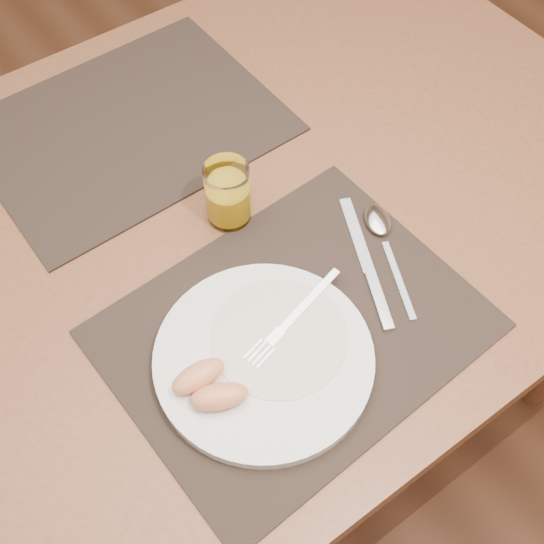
{
  "coord_description": "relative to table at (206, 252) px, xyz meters",
  "views": [
    {
      "loc": [
        -0.27,
        -0.55,
        1.51
      ],
      "look_at": [
        0.02,
        -0.14,
        0.77
      ],
      "focal_mm": 45.0,
      "sensor_mm": 36.0,
      "label": 1
    }
  ],
  "objects": [
    {
      "name": "placemat_far",
      "position": [
        0.0,
        0.22,
        0.09
      ],
      "size": [
        0.46,
        0.36,
        0.0
      ],
      "primitive_type": "cube",
      "rotation": [
        0.0,
        0.0,
        0.02
      ],
      "color": "#2C221B",
      "rests_on": "table"
    },
    {
      "name": "plate_dressing",
      "position": [
        -0.03,
        -0.23,
        0.1
      ],
      "size": [
        0.17,
        0.17,
        0.0
      ],
      "color": "white",
      "rests_on": "plate"
    },
    {
      "name": "plate",
      "position": [
        -0.06,
        -0.24,
        0.1
      ],
      "size": [
        0.27,
        0.27,
        0.02
      ],
      "primitive_type": "cylinder",
      "color": "white",
      "rests_on": "placemat_near"
    },
    {
      "name": "placemat_near",
      "position": [
        -0.0,
        -0.22,
        0.09
      ],
      "size": [
        0.47,
        0.37,
        0.0
      ],
      "primitive_type": "cube",
      "rotation": [
        0.0,
        0.0,
        0.05
      ],
      "color": "#2C221B",
      "rests_on": "table"
    },
    {
      "name": "grapefruit_wedges",
      "position": [
        -0.14,
        -0.24,
        0.12
      ],
      "size": [
        0.08,
        0.08,
        0.03
      ],
      "color": "#E18E5B",
      "rests_on": "plate"
    },
    {
      "name": "table",
      "position": [
        0.0,
        0.0,
        0.0
      ],
      "size": [
        1.4,
        0.9,
        0.75
      ],
      "color": "brown",
      "rests_on": "ground"
    },
    {
      "name": "spoon",
      "position": [
        0.19,
        -0.17,
        0.09
      ],
      "size": [
        0.1,
        0.18,
        0.01
      ],
      "color": "silver",
      "rests_on": "placemat_near"
    },
    {
      "name": "knife",
      "position": [
        0.13,
        -0.21,
        0.09
      ],
      "size": [
        0.1,
        0.21,
        0.01
      ],
      "color": "silver",
      "rests_on": "placemat_near"
    },
    {
      "name": "juice_glass",
      "position": [
        0.03,
        -0.02,
        0.13
      ],
      "size": [
        0.06,
        0.06,
        0.09
      ],
      "color": "white",
      "rests_on": "placemat_near"
    },
    {
      "name": "ground",
      "position": [
        0.0,
        0.0,
        -0.67
      ],
      "size": [
        5.0,
        5.0,
        0.0
      ],
      "primitive_type": "plane",
      "color": "brown",
      "rests_on": "ground"
    },
    {
      "name": "fork",
      "position": [
        -0.01,
        -0.22,
        0.11
      ],
      "size": [
        0.17,
        0.06,
        0.0
      ],
      "color": "silver",
      "rests_on": "plate"
    }
  ]
}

